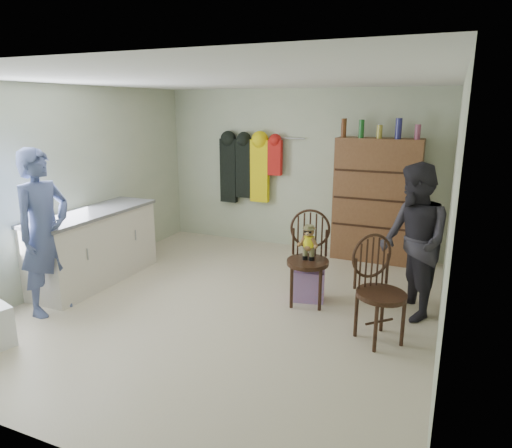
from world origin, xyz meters
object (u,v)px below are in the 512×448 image
at_px(counter, 95,246).
at_px(dresser, 376,200).
at_px(chair_front, 309,251).
at_px(chair_far, 378,285).

relative_size(counter, dresser, 0.89).
distance_m(chair_front, dresser, 1.92).
relative_size(chair_far, dresser, 0.51).
xyz_separation_m(chair_front, dresser, (0.45, 1.84, 0.29)).
distance_m(chair_far, dresser, 2.49).
xyz_separation_m(chair_far, dresser, (-0.42, 2.43, 0.35)).
height_order(chair_far, dresser, dresser).
height_order(counter, chair_far, chair_far).
relative_size(counter, chair_far, 1.77).
distance_m(chair_front, chair_far, 1.05).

